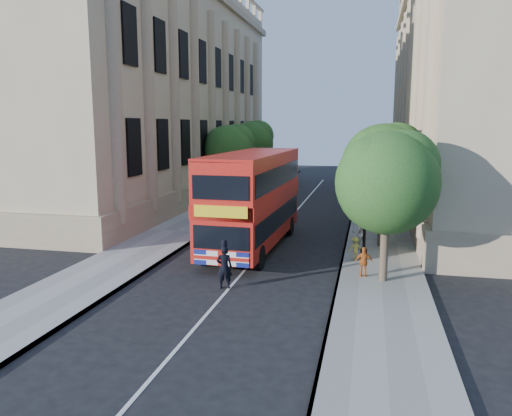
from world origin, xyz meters
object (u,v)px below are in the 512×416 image
Objects in this scene: double_decker_bus at (253,197)px; box_van at (237,206)px; police_constable at (224,267)px; woman_pedestrian at (360,233)px; lamp_post at (365,208)px.

double_decker_bus is 2.12× the size of box_van.
police_constable is at bearing -85.05° from double_decker_bus.
woman_pedestrian is (4.95, 7.01, 0.09)m from police_constable.
lamp_post reaches higher than box_van.
box_van is at bearing 141.75° from lamp_post.
police_constable is 1.04× the size of woman_pedestrian.
box_van is (-7.62, 6.01, -1.16)m from lamp_post.
lamp_post is at bearing -12.85° from double_decker_bus.
lamp_post reaches higher than double_decker_bus.
box_van is 3.06× the size of woman_pedestrian.
lamp_post is 7.39m from police_constable.
double_decker_bus reaches higher than police_constable.
lamp_post is 9.78m from box_van.
double_decker_bus is 5.61m from woman_pedestrian.
box_van is (-2.08, 4.57, -1.29)m from double_decker_bus.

